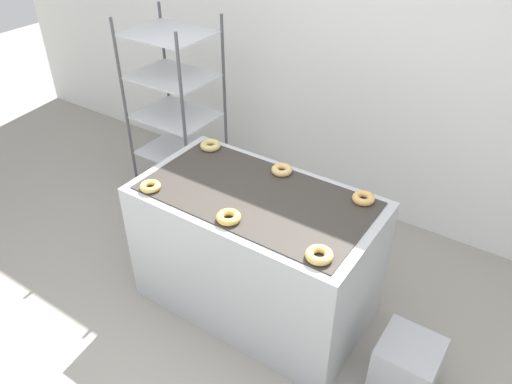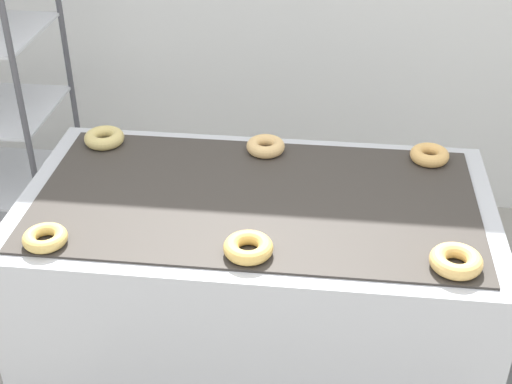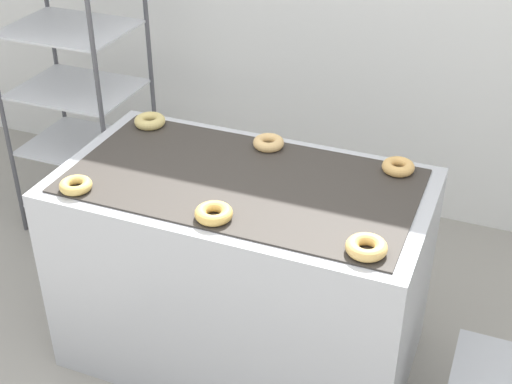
{
  "view_description": "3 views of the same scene",
  "coord_description": "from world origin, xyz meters",
  "px_view_note": "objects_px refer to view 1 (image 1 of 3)",
  "views": [
    {
      "loc": [
        1.36,
        -1.36,
        2.62
      ],
      "look_at": [
        0.0,
        0.66,
        0.93
      ],
      "focal_mm": 35.0,
      "sensor_mm": 36.0,
      "label": 1
    },
    {
      "loc": [
        0.21,
        -1.19,
        2.12
      ],
      "look_at": [
        0.0,
        0.66,
        0.93
      ],
      "focal_mm": 50.0,
      "sensor_mm": 36.0,
      "label": 2
    },
    {
      "loc": [
        0.95,
        -1.56,
        2.35
      ],
      "look_at": [
        0.0,
        0.81,
        0.76
      ],
      "focal_mm": 50.0,
      "sensor_mm": 36.0,
      "label": 3
    }
  ],
  "objects_px": {
    "donut_far_right": "(363,198)",
    "glaze_bin": "(406,366)",
    "donut_far_left": "(210,145)",
    "donut_near_right": "(319,255)",
    "donut_far_center": "(282,170)",
    "donut_near_center": "(229,217)",
    "baking_rack_cart": "(176,115)",
    "fryer_machine": "(256,252)",
    "donut_near_left": "(150,186)"
  },
  "relations": [
    {
      "from": "glaze_bin",
      "to": "donut_far_center",
      "type": "distance_m",
      "value": 1.37
    },
    {
      "from": "donut_near_center",
      "to": "donut_near_right",
      "type": "height_order",
      "value": "donut_near_right"
    },
    {
      "from": "baking_rack_cart",
      "to": "donut_far_right",
      "type": "relative_size",
      "value": 12.3
    },
    {
      "from": "donut_far_right",
      "to": "donut_near_right",
      "type": "bearing_deg",
      "value": -88.25
    },
    {
      "from": "baking_rack_cart",
      "to": "donut_near_center",
      "type": "bearing_deg",
      "value": -37.71
    },
    {
      "from": "fryer_machine",
      "to": "donut_near_left",
      "type": "relative_size",
      "value": 11.67
    },
    {
      "from": "donut_far_center",
      "to": "donut_near_left",
      "type": "bearing_deg",
      "value": -133.31
    },
    {
      "from": "donut_near_left",
      "to": "donut_far_left",
      "type": "bearing_deg",
      "value": 90.6
    },
    {
      "from": "fryer_machine",
      "to": "donut_near_left",
      "type": "xyz_separation_m",
      "value": [
        -0.57,
        -0.31,
        0.47
      ]
    },
    {
      "from": "donut_near_center",
      "to": "donut_far_center",
      "type": "bearing_deg",
      "value": 91.14
    },
    {
      "from": "glaze_bin",
      "to": "donut_far_left",
      "type": "xyz_separation_m",
      "value": [
        -1.65,
        0.36,
        0.75
      ]
    },
    {
      "from": "fryer_machine",
      "to": "donut_near_center",
      "type": "distance_m",
      "value": 0.56
    },
    {
      "from": "donut_near_right",
      "to": "donut_far_right",
      "type": "xyz_separation_m",
      "value": [
        -0.02,
        0.58,
        -0.0
      ]
    },
    {
      "from": "glaze_bin",
      "to": "donut_far_center",
      "type": "relative_size",
      "value": 2.64
    },
    {
      "from": "donut_near_center",
      "to": "donut_near_right",
      "type": "bearing_deg",
      "value": 0.23
    },
    {
      "from": "baking_rack_cart",
      "to": "donut_near_right",
      "type": "relative_size",
      "value": 11.24
    },
    {
      "from": "donut_far_right",
      "to": "glaze_bin",
      "type": "bearing_deg",
      "value": -34.69
    },
    {
      "from": "fryer_machine",
      "to": "donut_near_center",
      "type": "height_order",
      "value": "donut_near_center"
    },
    {
      "from": "fryer_machine",
      "to": "baking_rack_cart",
      "type": "distance_m",
      "value": 1.45
    },
    {
      "from": "donut_near_left",
      "to": "donut_far_right",
      "type": "xyz_separation_m",
      "value": [
        1.12,
        0.6,
        0.0
      ]
    },
    {
      "from": "donut_far_right",
      "to": "fryer_machine",
      "type": "bearing_deg",
      "value": -152.04
    },
    {
      "from": "baking_rack_cart",
      "to": "donut_far_left",
      "type": "bearing_deg",
      "value": -30.16
    },
    {
      "from": "baking_rack_cart",
      "to": "donut_far_center",
      "type": "distance_m",
      "value": 1.29
    },
    {
      "from": "baking_rack_cart",
      "to": "glaze_bin",
      "type": "xyz_separation_m",
      "value": [
        2.31,
        -0.74,
        -0.65
      ]
    },
    {
      "from": "fryer_machine",
      "to": "donut_far_center",
      "type": "xyz_separation_m",
      "value": [
        -0.0,
        0.29,
        0.48
      ]
    },
    {
      "from": "donut_near_left",
      "to": "donut_near_center",
      "type": "xyz_separation_m",
      "value": [
        0.58,
        0.02,
        0.0
      ]
    },
    {
      "from": "donut_near_left",
      "to": "donut_far_left",
      "type": "distance_m",
      "value": 0.59
    },
    {
      "from": "fryer_machine",
      "to": "donut_far_right",
      "type": "distance_m",
      "value": 0.79
    },
    {
      "from": "donut_far_center",
      "to": "donut_far_left",
      "type": "bearing_deg",
      "value": -179.5
    },
    {
      "from": "donut_near_right",
      "to": "donut_far_right",
      "type": "bearing_deg",
      "value": 91.75
    },
    {
      "from": "donut_near_left",
      "to": "donut_far_center",
      "type": "height_order",
      "value": "donut_far_center"
    },
    {
      "from": "fryer_machine",
      "to": "donut_near_right",
      "type": "xyz_separation_m",
      "value": [
        0.57,
        -0.29,
        0.48
      ]
    },
    {
      "from": "donut_far_center",
      "to": "baking_rack_cart",
      "type": "bearing_deg",
      "value": 162.93
    },
    {
      "from": "donut_near_center",
      "to": "donut_far_left",
      "type": "relative_size",
      "value": 1.0
    },
    {
      "from": "donut_near_right",
      "to": "donut_far_left",
      "type": "height_order",
      "value": "same"
    },
    {
      "from": "donut_far_left",
      "to": "glaze_bin",
      "type": "bearing_deg",
      "value": -12.17
    },
    {
      "from": "baking_rack_cart",
      "to": "donut_near_right",
      "type": "distance_m",
      "value": 2.05
    },
    {
      "from": "donut_far_center",
      "to": "glaze_bin",
      "type": "bearing_deg",
      "value": -18.47
    },
    {
      "from": "donut_far_right",
      "to": "donut_near_left",
      "type": "bearing_deg",
      "value": -151.82
    },
    {
      "from": "donut_near_right",
      "to": "donut_far_center",
      "type": "height_order",
      "value": "donut_near_right"
    },
    {
      "from": "donut_far_left",
      "to": "donut_far_center",
      "type": "xyz_separation_m",
      "value": [
        0.57,
        0.0,
        -0.0
      ]
    },
    {
      "from": "glaze_bin",
      "to": "donut_near_right",
      "type": "distance_m",
      "value": 0.94
    },
    {
      "from": "glaze_bin",
      "to": "donut_near_center",
      "type": "xyz_separation_m",
      "value": [
        -1.07,
        -0.22,
        0.75
      ]
    },
    {
      "from": "fryer_machine",
      "to": "donut_near_center",
      "type": "xyz_separation_m",
      "value": [
        0.01,
        -0.29,
        0.48
      ]
    },
    {
      "from": "baking_rack_cart",
      "to": "glaze_bin",
      "type": "distance_m",
      "value": 2.51
    },
    {
      "from": "glaze_bin",
      "to": "donut_far_right",
      "type": "relative_size",
      "value": 2.67
    },
    {
      "from": "donut_far_left",
      "to": "donut_near_right",
      "type": "bearing_deg",
      "value": -26.64
    },
    {
      "from": "glaze_bin",
      "to": "donut_far_center",
      "type": "bearing_deg",
      "value": 161.53
    },
    {
      "from": "fryer_machine",
      "to": "donut_near_right",
      "type": "distance_m",
      "value": 0.8
    },
    {
      "from": "fryer_machine",
      "to": "donut_far_left",
      "type": "height_order",
      "value": "donut_far_left"
    }
  ]
}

